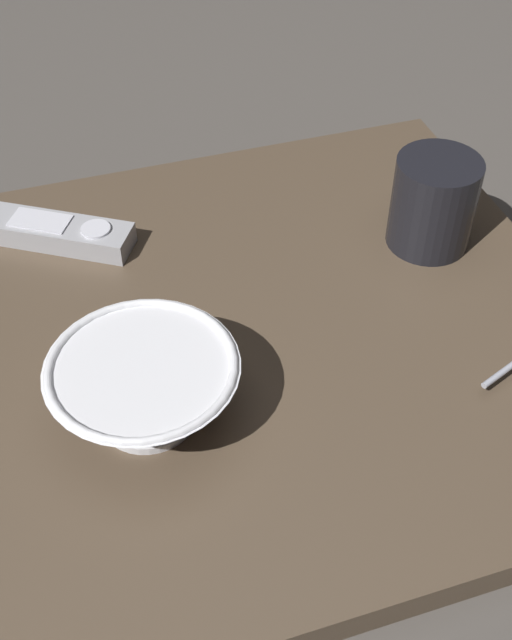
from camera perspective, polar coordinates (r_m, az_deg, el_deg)
ground_plane at (r=0.83m, az=1.36°, el=-1.75°), size 6.00×6.00×0.00m
table at (r=0.82m, az=1.38°, el=-0.96°), size 0.62×0.62×0.03m
cereal_bowl at (r=0.71m, az=-7.90°, el=-4.72°), size 0.17×0.17×0.07m
coffee_mug at (r=0.89m, az=12.46°, el=8.11°), size 0.09×0.09×0.10m
tv_remote_near at (r=0.92m, az=-13.76°, el=6.03°), size 0.12×0.16×0.03m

